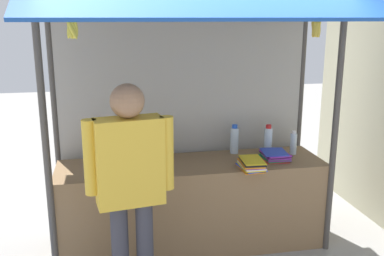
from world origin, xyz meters
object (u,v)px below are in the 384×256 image
Objects in this scene: banana_bunch_inner_right at (72,29)px; banana_bunch_leftmost at (316,29)px; magazine_stack_front_right at (275,156)px; water_bottle_mid_left at (268,140)px; magazine_stack_left at (251,164)px; vendor_person at (130,176)px; water_bottle_front_left at (234,140)px; water_bottle_rear_center at (293,143)px; water_bottle_far_right at (154,149)px.

banana_bunch_leftmost is at bearing 0.01° from banana_bunch_inner_right.
magazine_stack_front_right is 1.05× the size of banana_bunch_inner_right.
water_bottle_mid_left reaches higher than magazine_stack_left.
vendor_person is (-1.62, -0.35, -1.08)m from banana_bunch_leftmost.
water_bottle_rear_center is at bearing -14.03° from water_bottle_front_left.
magazine_stack_left is 1.97m from banana_bunch_inner_right.
banana_bunch_inner_right is (-1.84, -0.39, 1.25)m from magazine_stack_front_right.
banana_bunch_inner_right is 1.20m from vendor_person.
magazine_stack_left is 1.11× the size of banana_bunch_leftmost.
magazine_stack_left is 1.27m from vendor_person.
banana_bunch_inner_right reaches higher than vendor_person.
water_bottle_front_left is 1.18× the size of water_bottle_far_right.
banana_bunch_inner_right reaches higher than water_bottle_mid_left.
water_bottle_front_left reaches higher than water_bottle_rear_center.
water_bottle_front_left reaches higher than water_bottle_far_right.
banana_bunch_leftmost is 0.17× the size of vendor_person.
water_bottle_front_left is at bearing 168.91° from water_bottle_mid_left.
water_bottle_mid_left is 1.19m from water_bottle_far_right.
water_bottle_rear_center is 0.85× the size of banana_bunch_inner_right.
vendor_person reaches higher than magazine_stack_front_right.
water_bottle_front_left reaches higher than magazine_stack_front_right.
banana_bunch_leftmost is at bearing -24.13° from water_bottle_far_right.
magazine_stack_front_right is at bearing 11.95° from banana_bunch_inner_right.
water_bottle_mid_left is 1.30m from banana_bunch_leftmost.
magazine_stack_front_right is at bearing -91.40° from water_bottle_mid_left.
vendor_person is at bearing -106.41° from water_bottle_far_right.
magazine_stack_left is at bearing -87.69° from water_bottle_front_left.
water_bottle_mid_left is 1.76m from vendor_person.
magazine_stack_left is 0.38m from magazine_stack_front_right.
banana_bunch_leftmost is at bearing 3.90° from vendor_person.
vendor_person reaches higher than water_bottle_front_left.
banana_bunch_leftmost reaches higher than vendor_person.
banana_bunch_leftmost is at bearing -100.53° from water_bottle_rear_center.
banana_bunch_inner_right is 0.16× the size of vendor_person.
water_bottle_front_left is 1.24× the size of water_bottle_rear_center.
water_bottle_rear_center is at bearing 18.75° from vendor_person.
magazine_stack_front_right is (0.34, -0.29, -0.10)m from water_bottle_front_left.
vendor_person is at bearing -43.35° from banana_bunch_inner_right.
banana_bunch_inner_right is at bearing -173.43° from magazine_stack_left.
water_bottle_front_left is 0.51m from magazine_stack_left.
magazine_stack_left reaches higher than magazine_stack_front_right.
water_bottle_far_right is 1.44m from water_bottle_rear_center.
water_bottle_far_right is (-1.19, -0.01, -0.02)m from water_bottle_mid_left.
banana_bunch_leftmost is at bearing -20.46° from magazine_stack_left.
water_bottle_mid_left is 0.17× the size of vendor_person.
magazine_stack_left is (-0.57, -0.35, -0.07)m from water_bottle_rear_center.
water_bottle_rear_center is at bearing 31.85° from magazine_stack_left.
water_bottle_rear_center is 0.30m from magazine_stack_front_right.
magazine_stack_front_right is (1.18, -0.21, -0.08)m from water_bottle_far_right.
water_bottle_front_left is at bearing 139.64° from magazine_stack_front_right.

